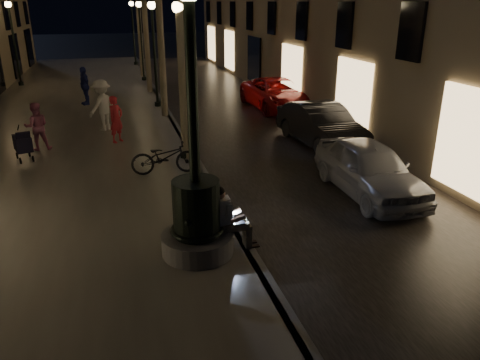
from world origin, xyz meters
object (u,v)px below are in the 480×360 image
object	(u,v)px
bicycle	(165,157)
stroller	(23,143)
lamp_left_c	(12,31)
pedestrian_white	(102,105)
car_third	(277,94)
pedestrian_red	(116,119)
fountain_lamppost	(196,205)
pedestrian_blue	(85,86)
lamp_curb_a	(181,59)
lamp_curb_c	(141,29)
lamp_curb_b	(154,39)
pedestrian_pink	(37,126)
lamp_curb_d	(133,24)
seated_man_laptop	(228,216)
car_front	(370,169)
car_second	(321,125)

from	to	relation	value
bicycle	stroller	bearing A→B (deg)	63.14
lamp_left_c	pedestrian_white	size ratio (longest dim) A/B	2.52
car_third	pedestrian_white	bearing A→B (deg)	-163.46
pedestrian_red	pedestrian_white	distance (m)	1.87
fountain_lamppost	pedestrian_blue	distance (m)	15.50
lamp_curb_a	lamp_left_c	world-z (taller)	same
lamp_curb_c	stroller	size ratio (longest dim) A/B	4.42
car_third	lamp_curb_b	bearing A→B (deg)	165.78
pedestrian_red	pedestrian_pink	distance (m)	2.54
lamp_curb_c	pedestrian_blue	bearing A→B (deg)	-115.76
lamp_left_c	bicycle	world-z (taller)	lamp_left_c
lamp_left_c	pedestrian_pink	size ratio (longest dim) A/B	3.06
lamp_curb_c	pedestrian_white	bearing A→B (deg)	-101.55
lamp_curb_d	stroller	size ratio (longest dim) A/B	4.42
fountain_lamppost	lamp_curb_c	distance (m)	22.10
lamp_left_c	lamp_curb_d	bearing A→B (deg)	48.41
lamp_left_c	pedestrian_blue	xyz separation A→B (m)	(3.86, -6.71, -2.15)
lamp_left_c	lamp_curb_a	bearing A→B (deg)	-66.07
lamp_curb_d	seated_man_laptop	bearing A→B (deg)	-90.17
car_front	car_second	bearing A→B (deg)	82.67
fountain_lamppost	lamp_left_c	world-z (taller)	fountain_lamppost
car_third	bicycle	world-z (taller)	car_third
bicycle	car_front	bearing A→B (deg)	-112.78
lamp_curb_a	pedestrian_blue	xyz separation A→B (m)	(-3.24, 9.29, -2.15)
lamp_curb_b	car_front	size ratio (longest dim) A/B	1.17
lamp_left_c	pedestrian_white	distance (m)	12.90
lamp_curb_d	pedestrian_white	xyz separation A→B (m)	(-2.42, -19.84, -2.08)
lamp_left_c	bicycle	xyz separation A→B (m)	(6.34, -17.31, -2.54)
stroller	car_second	distance (m)	9.77
lamp_curb_d	pedestrian_red	bearing A→B (deg)	-95.21
fountain_lamppost	pedestrian_white	bearing A→B (deg)	99.61
car_third	pedestrian_red	distance (m)	8.71
stroller	pedestrian_red	size ratio (longest dim) A/B	0.68
pedestrian_pink	bicycle	distance (m)	5.06
fountain_lamppost	lamp_curb_c	bearing A→B (deg)	88.18
seated_man_laptop	pedestrian_white	world-z (taller)	pedestrian_white
pedestrian_white	pedestrian_blue	distance (m)	5.20
lamp_curb_c	pedestrian_white	xyz separation A→B (m)	(-2.42, -11.84, -2.08)
seated_man_laptop	stroller	bearing A→B (deg)	123.96
lamp_curb_d	lamp_curb_a	bearing A→B (deg)	-90.00
stroller	pedestrian_red	bearing A→B (deg)	7.99
lamp_curb_b	lamp_left_c	bearing A→B (deg)	131.59
fountain_lamppost	lamp_curb_c	size ratio (longest dim) A/B	1.08
fountain_lamppost	lamp_curb_a	xyz separation A→B (m)	(0.70, 6.00, 2.02)
lamp_curb_d	bicycle	size ratio (longest dim) A/B	2.55
lamp_curb_b	pedestrian_blue	world-z (taller)	lamp_curb_b
car_second	pedestrian_pink	distance (m)	9.57
fountain_lamppost	lamp_left_c	size ratio (longest dim) A/B	1.08
seated_man_laptop	lamp_curb_d	distance (m)	30.09
fountain_lamppost	pedestrian_pink	bearing A→B (deg)	115.16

